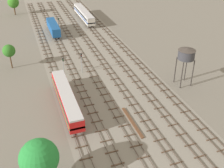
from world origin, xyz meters
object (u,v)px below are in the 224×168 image
(freight_boxcar_left_near, at_px, (53,27))
(signal_post_mid, at_px, (81,60))
(signal_post_nearest, at_px, (59,22))
(water_tower, at_px, (186,54))
(signal_post_near, at_px, (63,64))
(passenger_coach_centre_right_mid, at_px, (84,14))
(diesel_railcar_far_left_nearest, at_px, (66,98))

(freight_boxcar_left_near, distance_m, signal_post_mid, 31.36)
(signal_post_nearest, distance_m, signal_post_mid, 33.51)
(freight_boxcar_left_near, relative_size, signal_post_nearest, 2.83)
(water_tower, xyz_separation_m, signal_post_near, (-26.35, 14.66, -5.01))
(passenger_coach_centre_right_mid, distance_m, signal_post_nearest, 14.68)
(signal_post_nearest, height_order, signal_post_near, signal_post_nearest)
(diesel_railcar_far_left_nearest, xyz_separation_m, signal_post_mid, (6.93, 14.61, 0.95))
(signal_post_nearest, height_order, signal_post_mid, signal_post_mid)
(signal_post_nearest, bearing_deg, signal_post_mid, -90.00)
(diesel_railcar_far_left_nearest, distance_m, signal_post_near, 15.51)
(signal_post_near, bearing_deg, passenger_coach_centre_right_mid, 68.85)
(signal_post_nearest, relative_size, signal_post_near, 1.05)
(passenger_coach_centre_right_mid, relative_size, signal_post_mid, 3.93)
(passenger_coach_centre_right_mid, xyz_separation_m, signal_post_near, (-16.18, -41.82, 0.41))
(signal_post_mid, bearing_deg, passenger_coach_centre_right_mid, 74.80)
(diesel_railcar_far_left_nearest, distance_m, signal_post_mid, 16.20)
(passenger_coach_centre_right_mid, xyz_separation_m, signal_post_mid, (-11.56, -42.54, 0.93))
(passenger_coach_centre_right_mid, relative_size, signal_post_near, 4.68)
(signal_post_nearest, bearing_deg, signal_post_near, -98.02)
(signal_post_nearest, bearing_deg, freight_boxcar_left_near, -135.69)
(passenger_coach_centre_right_mid, bearing_deg, freight_boxcar_left_near, -140.87)
(signal_post_mid, bearing_deg, freight_boxcar_left_near, 94.22)
(freight_boxcar_left_near, distance_m, signal_post_near, 30.64)
(diesel_railcar_far_left_nearest, relative_size, passenger_coach_centre_right_mid, 0.93)
(signal_post_nearest, xyz_separation_m, signal_post_mid, (-0.00, -33.51, 0.38))
(diesel_railcar_far_left_nearest, height_order, signal_post_mid, signal_post_mid)
(diesel_railcar_far_left_nearest, xyz_separation_m, water_tower, (28.66, 0.67, 5.43))
(water_tower, distance_m, signal_post_near, 30.56)
(signal_post_near, bearing_deg, signal_post_nearest, 81.98)
(freight_boxcar_left_near, relative_size, passenger_coach_centre_right_mid, 0.64)
(diesel_railcar_far_left_nearest, bearing_deg, freight_boxcar_left_near, 84.24)
(water_tower, relative_size, signal_post_mid, 1.70)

